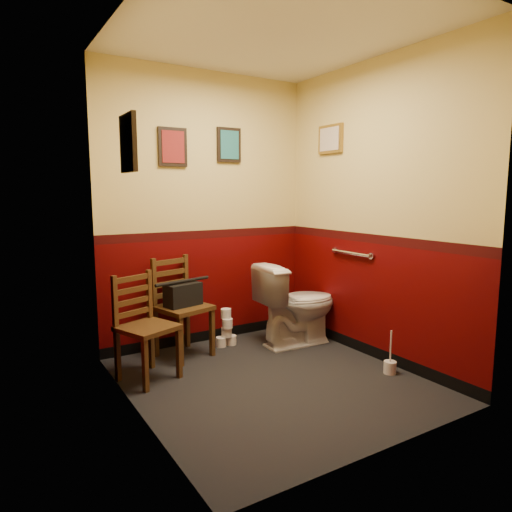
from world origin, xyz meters
The scene contains 17 objects.
floor centered at (0.00, 0.00, 0.00)m, with size 2.20×2.40×0.00m, color black.
ceiling centered at (0.00, 0.00, 2.70)m, with size 2.20×2.40×0.00m, color silver.
wall_back centered at (0.00, 1.20, 1.35)m, with size 2.20×2.70×0.00m, color #490304.
wall_front centered at (0.00, -1.20, 1.35)m, with size 2.20×2.70×0.00m, color #490304.
wall_left centered at (-1.10, 0.00, 1.35)m, with size 2.40×2.70×0.00m, color #490304.
wall_right centered at (1.10, 0.00, 1.35)m, with size 2.40×2.70×0.00m, color #490304.
grab_bar centered at (1.07, 0.25, 0.95)m, with size 0.05×0.56×0.06m.
framed_print_back_a centered at (-0.35, 1.18, 1.95)m, with size 0.28×0.04×0.36m.
framed_print_back_b centered at (0.25, 1.18, 2.00)m, with size 0.26×0.04×0.34m.
framed_print_left centered at (-1.08, 0.10, 1.85)m, with size 0.04×0.30×0.38m.
framed_print_right centered at (1.08, 0.60, 2.05)m, with size 0.04×0.34×0.28m.
toilet centered at (0.72, 0.63, 0.41)m, with size 0.46×0.83×0.81m, color white.
toilet_brush centered at (0.94, -0.40, 0.06)m, with size 0.11×0.11×0.38m.
chair_left centered at (-0.86, 0.59, 0.44)m, with size 0.53×0.53×0.87m.
chair_right centered at (-0.40, 0.94, 0.47)m, with size 0.53×0.53×0.93m.
handbag centered at (-0.39, 0.90, 0.59)m, with size 0.36×0.24×0.24m.
tp_stack centered at (0.08, 0.94, 0.16)m, with size 0.22×0.13×0.38m.
Camera 1 is at (-1.97, -2.97, 1.53)m, focal length 32.00 mm.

